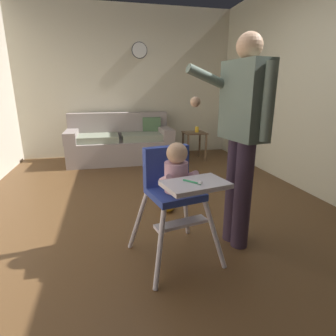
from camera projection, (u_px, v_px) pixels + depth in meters
ground at (158, 223)px, 2.80m from camera, size 5.65×7.58×0.10m
wall_far at (128, 84)px, 5.22m from camera, size 4.85×0.06×2.78m
wall_right at (326, 80)px, 3.12m from camera, size 0.06×6.58×2.78m
couch at (121, 143)px, 4.99m from camera, size 1.86×0.86×0.86m
high_chair at (175, 182)px, 1.97m from camera, size 0.71×0.81×0.93m
adult_standing at (242, 134)px, 2.09m from camera, size 0.57×0.50×1.67m
toy_ball at (168, 204)px, 2.93m from camera, size 0.17×0.17×0.17m
side_table at (194, 140)px, 5.03m from camera, size 0.40×0.40×0.52m
sippy_cup at (197, 129)px, 4.98m from camera, size 0.07×0.07×0.10m
wall_clock at (139, 50)px, 5.07m from camera, size 0.29×0.04×0.29m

